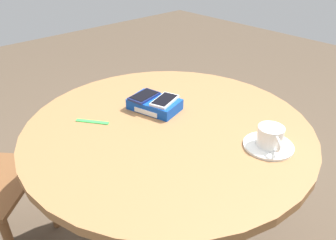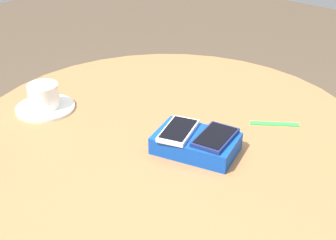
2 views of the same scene
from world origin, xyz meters
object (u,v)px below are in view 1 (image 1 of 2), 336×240
saucer (268,146)px  lanyard_strap (92,122)px  round_table (168,155)px  coffee_cup (270,136)px  phone_navy (144,96)px  phone_white (165,100)px  phone_box (155,104)px

saucer → lanyard_strap: bearing=-147.1°
round_table → coffee_cup: 0.39m
round_table → phone_navy: size_ratio=8.00×
phone_white → coffee_cup: (0.40, 0.09, -0.01)m
round_table → phone_white: bearing=144.6°
saucer → lanyard_strap: size_ratio=1.28×
phone_white → saucer: bearing=12.2°
phone_navy → coffee_cup: 0.50m
round_table → coffee_cup: size_ratio=9.98×
phone_navy → coffee_cup: (0.48, 0.12, -0.00)m
coffee_cup → lanyard_strap: bearing=-147.4°
phone_white → saucer: 0.41m
phone_white → lanyard_strap: bearing=-115.4°
phone_box → round_table: bearing=-19.1°
phone_navy → saucer: 0.50m
round_table → phone_white: phone_white is taller
saucer → coffee_cup: bearing=-35.0°
phone_box → phone_white: size_ratio=1.60×
phone_navy → lanyard_strap: size_ratio=1.03×
phone_white → lanyard_strap: 0.28m
phone_navy → coffee_cup: bearing=13.7°
phone_white → phone_navy: bearing=-158.3°
phone_white → saucer: size_ratio=0.83×
round_table → lanyard_strap: (-0.20, -0.19, 0.14)m
round_table → coffee_cup: coffee_cup is taller
phone_box → coffee_cup: coffee_cup is taller
phone_white → lanyard_strap: size_ratio=1.06×
phone_box → saucer: (0.44, 0.10, -0.02)m
phone_box → phone_navy: (-0.04, -0.02, 0.03)m
phone_box → coffee_cup: size_ratio=2.07×
round_table → saucer: size_ratio=6.41×
phone_navy → round_table: bearing=-8.9°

